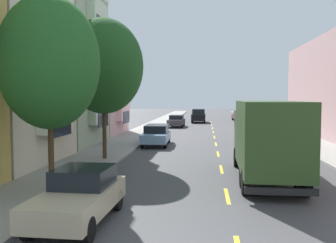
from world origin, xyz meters
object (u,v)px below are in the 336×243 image
at_px(street_tree_nearest, 49,63).
at_px(delivery_box_truck, 267,136).
at_px(parked_wagon_sky, 156,134).
at_px(street_tree_second, 104,66).
at_px(parked_hatchback_champagne, 79,196).
at_px(parked_hatchback_burgundy, 239,116).
at_px(parked_sedan_charcoal, 176,121).
at_px(moving_black_sedan, 199,116).
at_px(parked_suv_silver, 276,132).

relative_size(street_tree_nearest, delivery_box_truck, 0.91).
relative_size(delivery_box_truck, parked_wagon_sky, 1.63).
xyz_separation_m(street_tree_second, parked_hatchback_champagne, (2.06, -10.07, -4.51)).
bearing_deg(street_tree_nearest, parked_hatchback_burgundy, 76.66).
xyz_separation_m(parked_sedan_charcoal, moving_black_sedan, (2.51, 8.24, 0.24)).
height_order(parked_wagon_sky, moving_black_sedan, moving_black_sedan).
bearing_deg(moving_black_sedan, delivery_box_truck, -84.44).
height_order(parked_sedan_charcoal, parked_hatchback_burgundy, parked_hatchback_burgundy).
bearing_deg(street_tree_nearest, delivery_box_truck, 20.20).
relative_size(street_tree_second, parked_hatchback_burgundy, 1.92).
distance_m(street_tree_nearest, delivery_box_truck, 9.19).
relative_size(street_tree_second, parked_wagon_sky, 1.64).
relative_size(street_tree_second, delivery_box_truck, 1.00).
bearing_deg(parked_wagon_sky, parked_hatchback_champagne, -89.68).
xyz_separation_m(parked_hatchback_champagne, parked_suv_silver, (8.74, 17.97, 0.23)).
xyz_separation_m(delivery_box_truck, parked_suv_silver, (2.60, 12.08, -0.93)).
height_order(parked_hatchback_champagne, moving_black_sedan, moving_black_sedan).
bearing_deg(parked_sedan_charcoal, moving_black_sedan, 73.04).
bearing_deg(parked_wagon_sky, street_tree_nearest, -97.78).
distance_m(parked_suv_silver, moving_black_sedan, 25.61).
relative_size(street_tree_nearest, parked_hatchback_champagne, 1.75).
height_order(parked_suv_silver, moving_black_sedan, same).
xyz_separation_m(parked_wagon_sky, parked_suv_silver, (8.83, 0.74, 0.18)).
bearing_deg(delivery_box_truck, parked_hatchback_champagne, -136.15).
bearing_deg(delivery_box_truck, parked_sedan_charcoal, 102.02).
distance_m(parked_sedan_charcoal, parked_hatchback_burgundy, 15.71).
relative_size(parked_sedan_charcoal, parked_suv_silver, 0.94).
relative_size(delivery_box_truck, parked_sedan_charcoal, 1.70).
distance_m(delivery_box_truck, parked_hatchback_champagne, 8.59).
distance_m(street_tree_second, parked_suv_silver, 14.05).
bearing_deg(delivery_box_truck, parked_hatchback_burgundy, 86.65).
bearing_deg(parked_wagon_sky, parked_sedan_charcoal, 89.59).
height_order(parked_sedan_charcoal, parked_wagon_sky, parked_wagon_sky).
bearing_deg(street_tree_nearest, street_tree_second, 90.00).
xyz_separation_m(parked_wagon_sky, parked_hatchback_champagne, (0.10, -17.23, -0.05)).
height_order(street_tree_nearest, parked_sedan_charcoal, street_tree_nearest).
distance_m(parked_hatchback_burgundy, moving_black_sedan, 7.80).
height_order(street_tree_second, parked_hatchback_burgundy, street_tree_second).
distance_m(parked_sedan_charcoal, moving_black_sedan, 8.62).
xyz_separation_m(street_tree_second, parked_sedan_charcoal, (2.09, 24.51, -4.52)).
bearing_deg(street_tree_second, parked_sedan_charcoal, 85.14).
bearing_deg(parked_sedan_charcoal, parked_suv_silver, -62.32).
distance_m(delivery_box_truck, parked_wagon_sky, 12.98).
xyz_separation_m(parked_sedan_charcoal, parked_hatchback_burgundy, (8.56, 13.18, 0.01)).
relative_size(street_tree_second, parked_hatchback_champagne, 1.92).
bearing_deg(delivery_box_truck, street_tree_second, 153.01).
xyz_separation_m(parked_hatchback_burgundy, parked_suv_silver, (0.15, -29.78, 0.23)).
relative_size(street_tree_nearest, parked_suv_silver, 1.46).
bearing_deg(parked_suv_silver, delivery_box_truck, -102.15).
relative_size(parked_hatchback_burgundy, parked_hatchback_champagne, 1.00).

